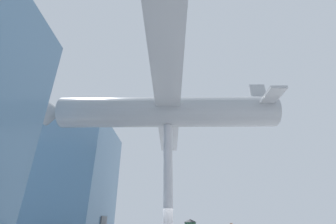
% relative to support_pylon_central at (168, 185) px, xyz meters
% --- Properties ---
extents(glass_pavilion_right, '(9.11, 10.85, 11.44)m').
position_rel_support_pylon_central_xyz_m(glass_pavilion_right, '(8.60, 11.39, 1.61)').
color(glass_pavilion_right, slate).
rests_on(glass_pavilion_right, ground_plane).
extents(support_pylon_central, '(0.57, 0.57, 7.63)m').
position_rel_support_pylon_central_xyz_m(support_pylon_central, '(0.00, 0.00, 0.00)').
color(support_pylon_central, '#B7B7BC').
rests_on(support_pylon_central, ground_plane).
extents(suspended_airplane, '(18.22, 16.28, 3.21)m').
position_rel_support_pylon_central_xyz_m(suspended_airplane, '(-0.00, 0.27, 4.87)').
color(suspended_airplane, '#93999E').
rests_on(suspended_airplane, support_pylon_central).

